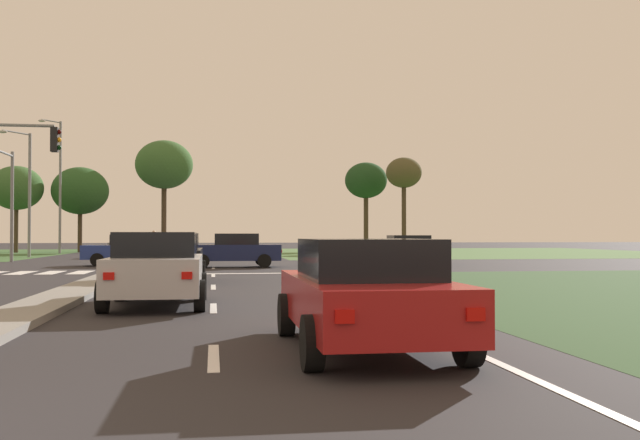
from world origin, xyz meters
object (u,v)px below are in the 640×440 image
(car_red_sixth, at_px, (366,293))
(treeline_seventh, at_px, (366,181))
(treeline_fourth, at_px, (80,191))
(car_grey_seventh, at_px, (126,246))
(car_silver_fifth, at_px, (157,268))
(pedestrian_at_median, at_px, (154,241))
(car_white_fourth, at_px, (147,243))
(car_black_second, at_px, (174,257))
(street_lamp_fourth, at_px, (59,181))
(car_navy_third, at_px, (234,250))
(street_lamp_third, at_px, (27,187))
(car_blue_eighth, at_px, (131,250))
(treeline_fifth, at_px, (164,165))
(traffic_signal_far_left, at_px, (2,183))
(treeline_third, at_px, (16,188))
(car_teal_near, at_px, (406,250))
(treeline_sixth, at_px, (404,174))

(car_red_sixth, xyz_separation_m, treeline_seventh, (12.86, 59.19, 6.04))
(treeline_fourth, bearing_deg, car_grey_seventh, -69.88)
(car_silver_fifth, bearing_deg, pedestrian_at_median, 94.72)
(car_white_fourth, distance_m, treeline_fourth, 7.55)
(car_black_second, height_order, street_lamp_fourth, street_lamp_fourth)
(car_navy_third, xyz_separation_m, treeline_seventh, (13.90, 34.73, 5.99))
(car_white_fourth, xyz_separation_m, street_lamp_third, (-6.73, -12.83, 3.97))
(car_navy_third, distance_m, pedestrian_at_median, 10.70)
(car_grey_seventh, bearing_deg, street_lamp_fourth, -59.15)
(car_black_second, bearing_deg, car_blue_eighth, 102.26)
(car_red_sixth, height_order, treeline_fifth, treeline_fifth)
(car_white_fourth, relative_size, traffic_signal_far_left, 0.75)
(car_navy_third, relative_size, treeline_third, 0.60)
(treeline_fifth, bearing_deg, car_teal_near, -66.92)
(car_navy_third, bearing_deg, treeline_sixth, -28.77)
(car_navy_third, relative_size, street_lamp_fourth, 0.41)
(treeline_sixth, bearing_deg, car_navy_third, -118.77)
(treeline_third, distance_m, treeline_seventh, 31.84)
(treeline_fifth, bearing_deg, car_silver_fifth, -86.33)
(car_silver_fifth, bearing_deg, car_red_sixth, -63.06)
(street_lamp_third, relative_size, street_lamp_fourth, 0.78)
(car_navy_third, xyz_separation_m, street_lamp_fourth, (-13.33, 26.19, 5.09))
(treeline_fifth, height_order, treeline_seventh, treeline_fifth)
(car_silver_fifth, xyz_separation_m, pedestrian_at_median, (-2.30, 27.86, 0.32))
(car_white_fourth, relative_size, car_silver_fifth, 1.11)
(pedestrian_at_median, bearing_deg, car_red_sixth, 59.56)
(car_teal_near, distance_m, treeline_third, 39.20)
(car_teal_near, height_order, car_silver_fifth, car_silver_fifth)
(car_black_second, distance_m, treeline_third, 43.19)
(car_teal_near, relative_size, treeline_fourth, 0.56)
(street_lamp_third, height_order, treeline_fifth, treeline_fifth)
(car_navy_third, relative_size, treeline_seventh, 0.51)
(car_blue_eighth, bearing_deg, treeline_fifth, 0.97)
(car_silver_fifth, relative_size, car_blue_eighth, 0.92)
(car_blue_eighth, bearing_deg, car_white_fourth, 3.50)
(car_grey_seventh, distance_m, treeline_third, 18.88)
(traffic_signal_far_left, height_order, treeline_sixth, treeline_sixth)
(treeline_third, bearing_deg, car_silver_fifth, -72.26)
(street_lamp_third, xyz_separation_m, pedestrian_at_median, (8.90, -6.67, -3.63))
(treeline_third, bearing_deg, car_navy_third, -59.63)
(car_silver_fifth, distance_m, street_lamp_fourth, 46.00)
(car_black_second, distance_m, street_lamp_fourth, 38.37)
(car_navy_third, distance_m, car_red_sixth, 24.48)
(car_red_sixth, xyz_separation_m, treeline_fourth, (-13.51, 55.22, 4.59))
(car_black_second, bearing_deg, treeline_third, 110.89)
(treeline_fourth, relative_size, treeline_sixth, 0.86)
(car_red_sixth, height_order, treeline_sixth, treeline_sixth)
(car_red_sixth, relative_size, treeline_seventh, 0.52)
(car_teal_near, distance_m, car_blue_eighth, 13.80)
(car_teal_near, bearing_deg, street_lamp_fourth, 41.44)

